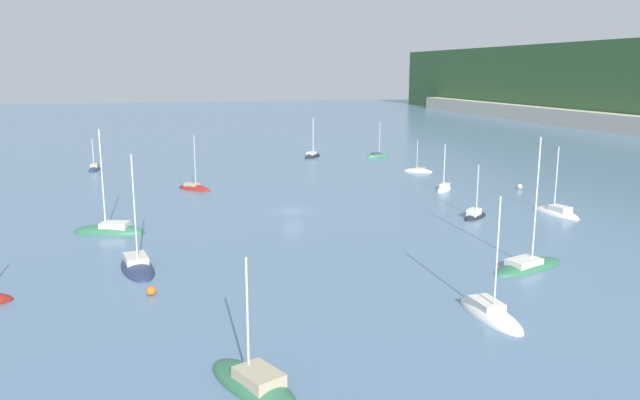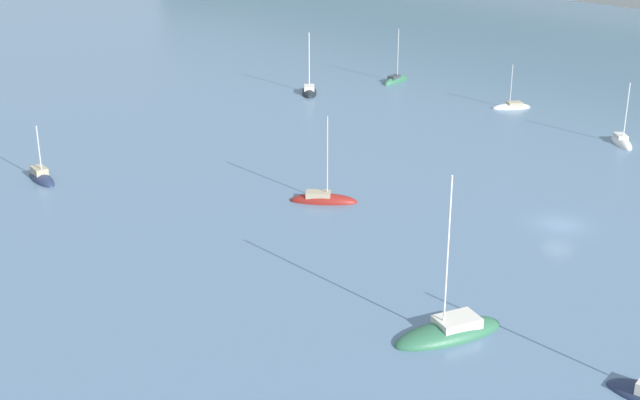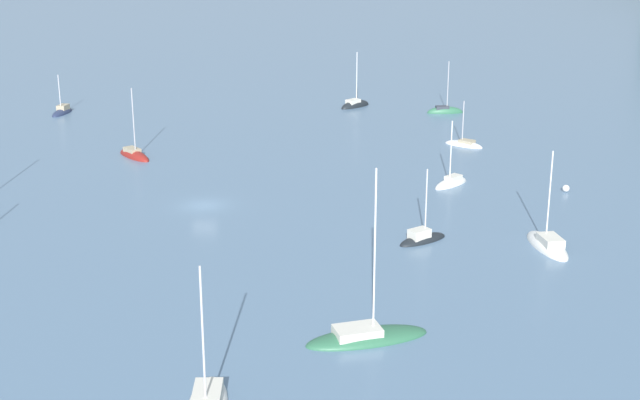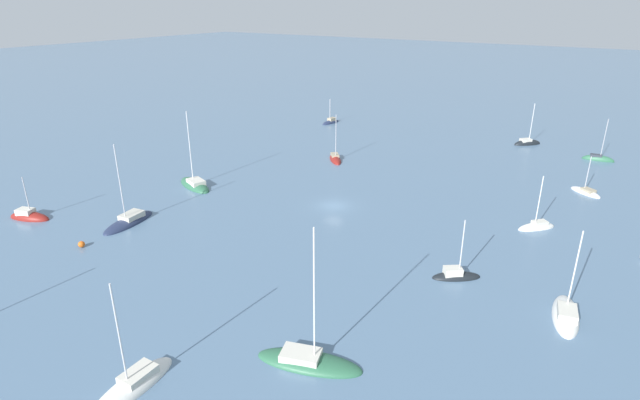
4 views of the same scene
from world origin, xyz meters
TOP-DOWN VIEW (x-y plane):
  - ground_plane at (0.00, 0.00)m, footprint 600.00×600.00m
  - sailboat_0 at (-25.66, 30.04)m, footprint 4.55×5.42m
  - sailboat_2 at (5.13, -23.04)m, footprint 5.66×9.03m
  - sailboat_3 at (-45.63, 29.78)m, footprint 2.05×5.58m
  - sailboat_4 at (29.91, 15.87)m, footprint 5.51×9.44m
  - sailboat_5 at (-7.96, 26.28)m, footprint 5.00×4.81m
  - sailboat_6 at (26.51, -32.66)m, footprint 4.01×6.40m
  - sailboat_7 at (11.34, 32.64)m, footprint 7.70×3.74m
  - sailboat_8 at (-44.03, -27.84)m, footprint 5.83×2.64m
  - sailboat_9 at (-19.16, -11.41)m, footprint 6.21×5.70m
  - sailboat_10 at (20.03, -19.97)m, footprint 8.81×4.10m
  - sailboat_11 at (-49.95, 16.30)m, footprint 5.66×5.52m
  - sailboat_12 at (39.54, 6.03)m, footprint 7.80×2.80m
  - sailboat_13 at (9.98, 21.53)m, footprint 4.57×5.29m
  - mooring_buoy_1 at (27.69, -18.83)m, footprint 0.79×0.79m

SIDE VIEW (x-z plane):
  - ground_plane at x=0.00m, z-range 0.00..0.00m
  - sailboat_0 at x=-25.66m, z-range -3.15..3.29m
  - sailboat_3 at x=-45.63m, z-range -4.31..4.48m
  - sailboat_9 at x=-19.16m, z-range -4.62..4.80m
  - sailboat_5 at x=-7.96m, z-range -3.92..4.11m
  - sailboat_11 at x=-49.95m, z-range -4.63..4.82m
  - sailboat_12 at x=39.54m, z-range -5.09..5.28m
  - sailboat_2 at x=5.13m, z-range -6.38..6.59m
  - sailboat_6 at x=26.51m, z-range -3.37..3.58m
  - sailboat_7 at x=11.34m, z-range -4.73..4.94m
  - sailboat_4 at x=29.91m, z-range -6.46..6.68m
  - sailboat_10 at x=20.03m, z-range -5.76..6.01m
  - sailboat_8 at x=-44.03m, z-range -3.18..3.43m
  - sailboat_13 at x=9.98m, z-range -3.53..3.84m
  - mooring_buoy_1 at x=27.69m, z-range 0.00..0.79m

